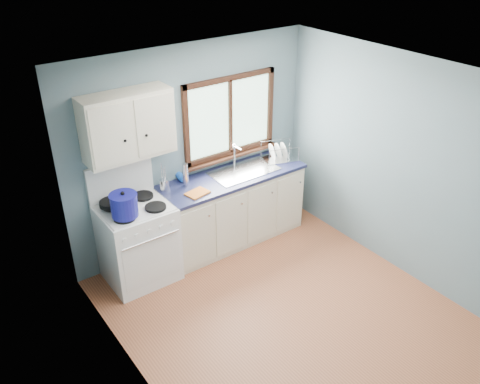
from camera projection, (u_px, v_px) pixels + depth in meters
floor at (286, 314)px, 5.37m from camera, size 3.20×3.60×0.02m
ceiling at (300, 81)px, 4.15m from camera, size 3.20×3.60×0.02m
wall_back at (192, 149)px, 6.04m from camera, size 3.20×0.02×2.50m
wall_front at (466, 323)px, 3.48m from camera, size 3.20×0.02×2.50m
wall_left at (135, 276)px, 3.94m from camera, size 0.02×3.60×2.50m
wall_right at (402, 168)px, 5.59m from camera, size 0.02×3.60×2.50m
gas_range at (138, 241)px, 5.68m from camera, size 0.76×0.69×1.36m
base_cabinets at (232, 211)px, 6.41m from camera, size 1.85×0.60×0.88m
countertop at (232, 177)px, 6.17m from camera, size 1.89×0.64×0.04m
sink at (244, 176)px, 6.28m from camera, size 0.84×0.46×0.44m
window at (230, 122)px, 6.18m from camera, size 1.36×0.10×1.03m
upper_cabinets at (128, 125)px, 5.21m from camera, size 0.95×0.35×0.70m
skillet at (112, 203)px, 5.44m from camera, size 0.39×0.27×0.05m
stockpot at (124, 205)px, 5.21m from camera, size 0.33×0.33×0.28m
utensil_crock at (164, 185)px, 5.80m from camera, size 0.14×0.14×0.34m
thermos at (185, 175)px, 5.86m from camera, size 0.08×0.08×0.28m
soap_bottle at (183, 174)px, 5.93m from camera, size 0.10×0.10×0.24m
dish_towel at (197, 193)px, 5.75m from camera, size 0.28×0.23×0.02m
dish_rack at (279, 155)px, 6.54m from camera, size 0.50×0.44×0.22m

